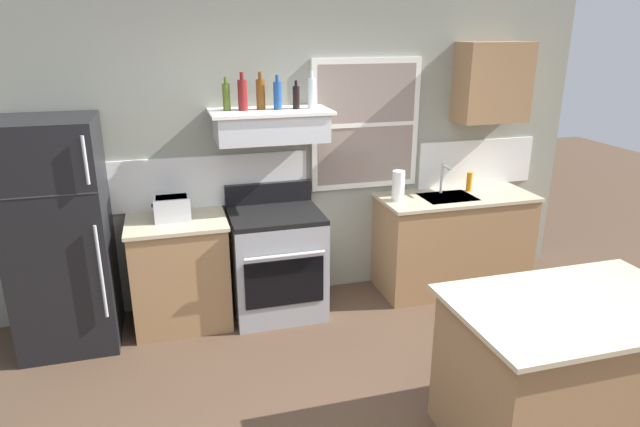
{
  "coord_description": "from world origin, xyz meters",
  "views": [
    {
      "loc": [
        -1.07,
        -2.41,
        2.37
      ],
      "look_at": [
        -0.05,
        1.2,
        1.1
      ],
      "focal_mm": 30.96,
      "sensor_mm": 36.0,
      "label": 1
    }
  ],
  "objects_px": {
    "bottle_amber_wine": "(261,94)",
    "bottle_clear_tall": "(312,93)",
    "bottle_blue_liqueur": "(278,95)",
    "kitchen_island": "(567,373)",
    "refrigerator": "(60,236)",
    "paper_towel_roll": "(398,186)",
    "bottle_red_label_wine": "(242,95)",
    "dish_soap_bottle": "(469,182)",
    "bottle_olive_oil_square": "(226,97)",
    "toaster": "(172,208)",
    "stove_range": "(276,262)",
    "bottle_balsamic_dark": "(296,97)"
  },
  "relations": [
    {
      "from": "dish_soap_bottle",
      "to": "stove_range",
      "type": "bearing_deg",
      "value": -175.82
    },
    {
      "from": "bottle_olive_oil_square",
      "to": "bottle_blue_liqueur",
      "type": "bearing_deg",
      "value": -8.26
    },
    {
      "from": "bottle_amber_wine",
      "to": "bottle_clear_tall",
      "type": "distance_m",
      "value": 0.41
    },
    {
      "from": "bottle_olive_oil_square",
      "to": "dish_soap_bottle",
      "type": "distance_m",
      "value": 2.37
    },
    {
      "from": "bottle_blue_liqueur",
      "to": "kitchen_island",
      "type": "height_order",
      "value": "bottle_blue_liqueur"
    },
    {
      "from": "toaster",
      "to": "bottle_amber_wine",
      "type": "relative_size",
      "value": 1.01
    },
    {
      "from": "bottle_blue_liqueur",
      "to": "bottle_balsamic_dark",
      "type": "relative_size",
      "value": 1.2
    },
    {
      "from": "refrigerator",
      "to": "bottle_clear_tall",
      "type": "height_order",
      "value": "bottle_clear_tall"
    },
    {
      "from": "refrigerator",
      "to": "dish_soap_bottle",
      "type": "distance_m",
      "value": 3.54
    },
    {
      "from": "refrigerator",
      "to": "paper_towel_roll",
      "type": "distance_m",
      "value": 2.77
    },
    {
      "from": "toaster",
      "to": "bottle_blue_liqueur",
      "type": "bearing_deg",
      "value": 2.46
    },
    {
      "from": "bottle_olive_oil_square",
      "to": "bottle_blue_liqueur",
      "type": "relative_size",
      "value": 0.96
    },
    {
      "from": "stove_range",
      "to": "bottle_amber_wine",
      "type": "xyz_separation_m",
      "value": [
        -0.06,
        0.15,
        1.4
      ]
    },
    {
      "from": "toaster",
      "to": "paper_towel_roll",
      "type": "bearing_deg",
      "value": -0.51
    },
    {
      "from": "toaster",
      "to": "bottle_clear_tall",
      "type": "xyz_separation_m",
      "value": [
        1.16,
        0.04,
        0.86
      ]
    },
    {
      "from": "bottle_red_label_wine",
      "to": "kitchen_island",
      "type": "height_order",
      "value": "bottle_red_label_wine"
    },
    {
      "from": "paper_towel_roll",
      "to": "bottle_blue_liqueur",
      "type": "bearing_deg",
      "value": 177.0
    },
    {
      "from": "stove_range",
      "to": "bottle_olive_oil_square",
      "type": "xyz_separation_m",
      "value": [
        -0.33,
        0.15,
        1.39
      ]
    },
    {
      "from": "bottle_blue_liqueur",
      "to": "bottle_clear_tall",
      "type": "height_order",
      "value": "bottle_clear_tall"
    },
    {
      "from": "bottle_amber_wine",
      "to": "stove_range",
      "type": "bearing_deg",
      "value": -67.49
    },
    {
      "from": "bottle_balsamic_dark",
      "to": "dish_soap_bottle",
      "type": "relative_size",
      "value": 1.25
    },
    {
      "from": "bottle_amber_wine",
      "to": "paper_towel_roll",
      "type": "distance_m",
      "value": 1.44
    },
    {
      "from": "toaster",
      "to": "bottle_clear_tall",
      "type": "relative_size",
      "value": 1.0
    },
    {
      "from": "paper_towel_roll",
      "to": "dish_soap_bottle",
      "type": "relative_size",
      "value": 1.5
    },
    {
      "from": "stove_range",
      "to": "bottle_blue_liqueur",
      "type": "height_order",
      "value": "bottle_blue_liqueur"
    },
    {
      "from": "paper_towel_roll",
      "to": "kitchen_island",
      "type": "distance_m",
      "value": 2.15
    },
    {
      "from": "kitchen_island",
      "to": "bottle_olive_oil_square",
      "type": "bearing_deg",
      "value": 127.2
    },
    {
      "from": "paper_towel_roll",
      "to": "bottle_amber_wine",
      "type": "bearing_deg",
      "value": 174.56
    },
    {
      "from": "bottle_red_label_wine",
      "to": "dish_soap_bottle",
      "type": "relative_size",
      "value": 1.64
    },
    {
      "from": "toaster",
      "to": "kitchen_island",
      "type": "bearing_deg",
      "value": -44.22
    },
    {
      "from": "toaster",
      "to": "bottle_amber_wine",
      "type": "height_order",
      "value": "bottle_amber_wine"
    },
    {
      "from": "refrigerator",
      "to": "toaster",
      "type": "height_order",
      "value": "refrigerator"
    },
    {
      "from": "stove_range",
      "to": "bottle_amber_wine",
      "type": "height_order",
      "value": "bottle_amber_wine"
    },
    {
      "from": "stove_range",
      "to": "bottle_red_label_wine",
      "type": "xyz_separation_m",
      "value": [
        -0.21,
        0.12,
        1.4
      ]
    },
    {
      "from": "refrigerator",
      "to": "paper_towel_roll",
      "type": "height_order",
      "value": "refrigerator"
    },
    {
      "from": "refrigerator",
      "to": "bottle_clear_tall",
      "type": "distance_m",
      "value": 2.23
    },
    {
      "from": "toaster",
      "to": "stove_range",
      "type": "bearing_deg",
      "value": -3.81
    },
    {
      "from": "bottle_amber_wine",
      "to": "paper_towel_roll",
      "type": "bearing_deg",
      "value": -5.44
    },
    {
      "from": "refrigerator",
      "to": "bottle_blue_liqueur",
      "type": "xyz_separation_m",
      "value": [
        1.71,
        0.12,
        0.98
      ]
    },
    {
      "from": "bottle_olive_oil_square",
      "to": "kitchen_island",
      "type": "xyz_separation_m",
      "value": [
        1.65,
        -2.17,
        -1.4
      ]
    },
    {
      "from": "stove_range",
      "to": "bottle_red_label_wine",
      "type": "relative_size",
      "value": 3.69
    },
    {
      "from": "refrigerator",
      "to": "bottle_balsamic_dark",
      "type": "xyz_separation_m",
      "value": [
        1.86,
        0.11,
        0.96
      ]
    },
    {
      "from": "toaster",
      "to": "bottle_amber_wine",
      "type": "distance_m",
      "value": 1.15
    },
    {
      "from": "refrigerator",
      "to": "bottle_clear_tall",
      "type": "bearing_deg",
      "value": 3.44
    },
    {
      "from": "toaster",
      "to": "bottle_balsamic_dark",
      "type": "distance_m",
      "value": 1.33
    },
    {
      "from": "toaster",
      "to": "bottle_red_label_wine",
      "type": "distance_m",
      "value": 1.06
    },
    {
      "from": "paper_towel_roll",
      "to": "dish_soap_bottle",
      "type": "bearing_deg",
      "value": 7.44
    },
    {
      "from": "refrigerator",
      "to": "bottle_blue_liqueur",
      "type": "bearing_deg",
      "value": 3.85
    },
    {
      "from": "toaster",
      "to": "bottle_red_label_wine",
      "type": "height_order",
      "value": "bottle_red_label_wine"
    },
    {
      "from": "stove_range",
      "to": "dish_soap_bottle",
      "type": "distance_m",
      "value": 1.96
    }
  ]
}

